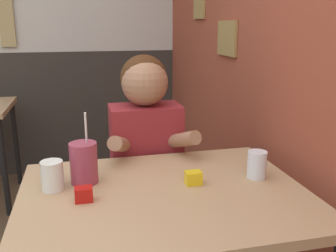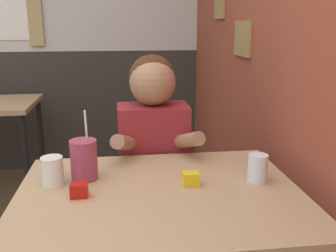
{
  "view_description": "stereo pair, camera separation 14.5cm",
  "coord_description": "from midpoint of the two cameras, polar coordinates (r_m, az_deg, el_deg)",
  "views": [
    {
      "loc": [
        0.42,
        -0.95,
        1.34
      ],
      "look_at": [
        0.75,
        0.41,
        0.96
      ],
      "focal_mm": 40.0,
      "sensor_mm": 36.0,
      "label": 1
    },
    {
      "loc": [
        0.57,
        -0.97,
        1.34
      ],
      "look_at": [
        0.75,
        0.41,
        0.96
      ],
      "focal_mm": 40.0,
      "sensor_mm": 36.0,
      "label": 2
    }
  ],
  "objects": [
    {
      "name": "back_wall",
      "position": [
        3.53,
        -16.19,
        15.04
      ],
      "size": [
        5.57,
        0.09,
        2.7
      ],
      "color": "silver",
      "rests_on": "ground_plane"
    },
    {
      "name": "condiment_ketchup",
      "position": [
        1.33,
        -10.37,
        -9.69
      ],
      "size": [
        0.06,
        0.04,
        0.05
      ],
      "color": "#B7140F",
      "rests_on": "main_table"
    },
    {
      "name": "person_seated",
      "position": [
        1.88,
        -0.01,
        -6.13
      ],
      "size": [
        0.42,
        0.42,
        1.2
      ],
      "color": "maroon",
      "rests_on": "ground_plane"
    },
    {
      "name": "brick_wall_right",
      "position": [
        2.36,
        13.4,
        15.21
      ],
      "size": [
        0.08,
        4.5,
        2.7
      ],
      "color": "brown",
      "rests_on": "ground_plane"
    },
    {
      "name": "main_table",
      "position": [
        1.4,
        1.8,
        -12.59
      ],
      "size": [
        1.03,
        0.78,
        0.76
      ],
      "color": "tan",
      "rests_on": "ground_plane"
    },
    {
      "name": "cocktail_pitcher",
      "position": [
        1.46,
        -9.95,
        -5.12
      ],
      "size": [
        0.1,
        0.1,
        0.28
      ],
      "color": "#99384C",
      "rests_on": "main_table"
    },
    {
      "name": "condiment_mustard",
      "position": [
        1.41,
        6.43,
        -8.07
      ],
      "size": [
        0.06,
        0.04,
        0.05
      ],
      "color": "yellow",
      "rests_on": "main_table"
    },
    {
      "name": "glass_center",
      "position": [
        1.44,
        -14.47,
        -6.69
      ],
      "size": [
        0.08,
        0.08,
        0.11
      ],
      "color": "silver",
      "rests_on": "main_table"
    },
    {
      "name": "glass_near_pitcher",
      "position": [
        1.49,
        16.25,
        -6.21
      ],
      "size": [
        0.07,
        0.07,
        0.11
      ],
      "color": "silver",
      "rests_on": "main_table"
    }
  ]
}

